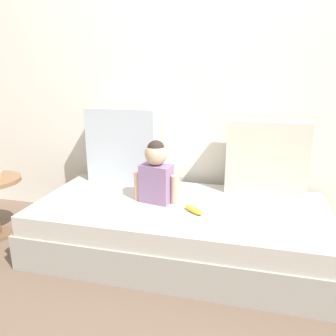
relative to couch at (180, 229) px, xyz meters
name	(u,v)px	position (x,y,z in m)	size (l,w,h in m)	color
ground_plane	(180,252)	(0.00, 0.00, -0.18)	(12.00, 12.00, 0.00)	brown
back_wall	(198,82)	(0.00, 0.60, 0.97)	(5.21, 0.10, 2.31)	silver
couch	(180,229)	(0.00, 0.00, 0.00)	(2.01, 0.95, 0.37)	#9C978F
throw_pillow_left	(123,145)	(-0.55, 0.37, 0.48)	(0.56, 0.16, 0.59)	#B2BCC6
throw_pillow_right	(266,158)	(0.55, 0.37, 0.46)	(0.57, 0.16, 0.54)	beige
toddler	(156,172)	(-0.17, 0.01, 0.40)	(0.32, 0.17, 0.43)	gray
banana	(194,210)	(0.12, -0.12, 0.21)	(0.17, 0.04, 0.04)	yellow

